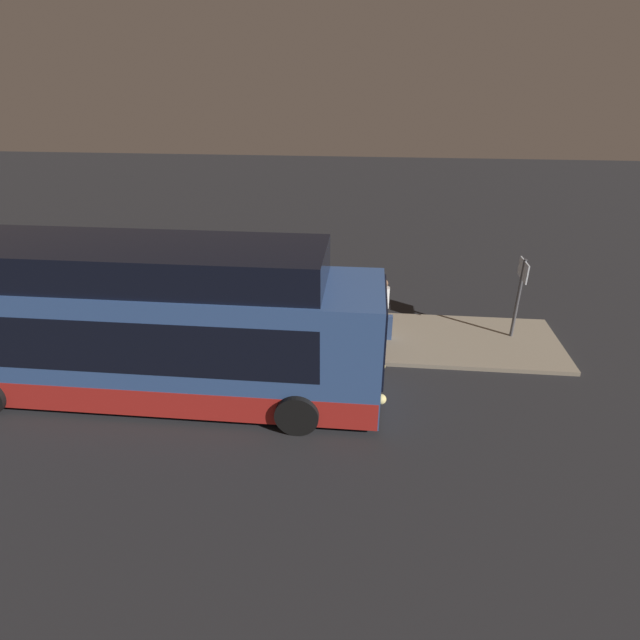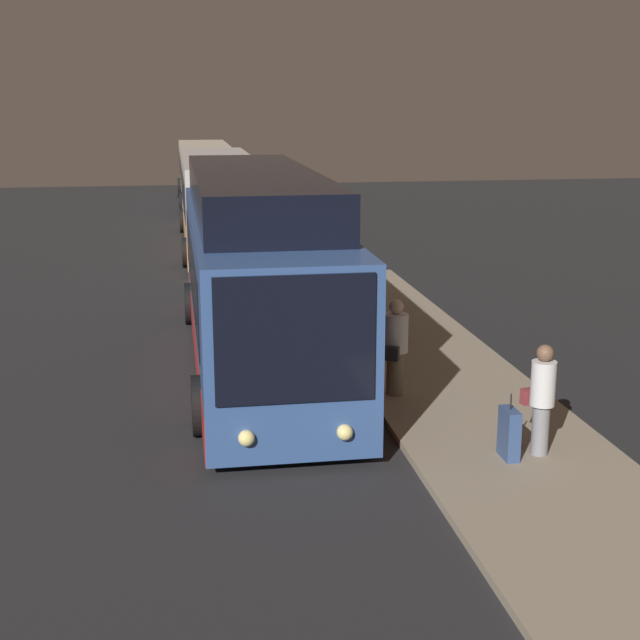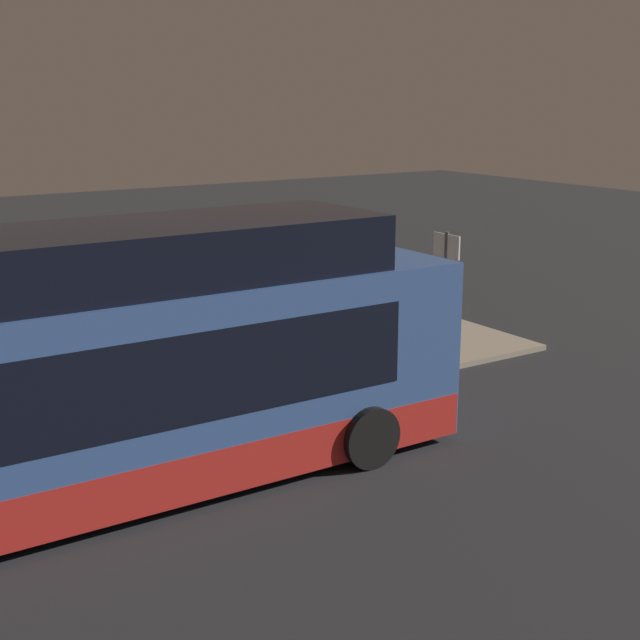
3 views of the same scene
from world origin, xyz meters
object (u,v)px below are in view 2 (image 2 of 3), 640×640
at_px(bus_second, 219,202).
at_px(bus_third, 205,175).
at_px(bus_lead, 257,278).
at_px(passenger_waiting, 542,395).
at_px(suitcase, 509,434).
at_px(passenger_boarding, 395,345).
at_px(trash_bin, 361,312).

height_order(bus_second, bus_third, bus_second).
distance_m(bus_lead, passenger_waiting, 6.98).
height_order(passenger_waiting, suitcase, passenger_waiting).
bearing_deg(suitcase, bus_lead, -152.11).
bearing_deg(bus_second, passenger_waiting, 9.98).
height_order(bus_third, passenger_boarding, bus_third).
bearing_deg(trash_bin, suitcase, 3.81).
distance_m(bus_second, suitcase, 21.22).
bearing_deg(bus_second, passenger_boarding, 7.03).
xyz_separation_m(passenger_waiting, suitcase, (0.08, -0.51, -0.54)).
bearing_deg(bus_lead, bus_second, 180.00).
relative_size(suitcase, trash_bin, 1.53).
distance_m(passenger_waiting, trash_bin, 8.07).
xyz_separation_m(bus_lead, suitcase, (5.98, 3.16, -1.26)).
bearing_deg(bus_third, bus_lead, 0.00).
bearing_deg(suitcase, bus_third, -174.72).
relative_size(passenger_waiting, suitcase, 1.71).
bearing_deg(bus_third, bus_second, 0.00).
xyz_separation_m(suitcase, trash_bin, (-8.07, -0.54, -0.05)).
height_order(bus_third, suitcase, bus_third).
distance_m(bus_third, passenger_waiting, 34.32).
xyz_separation_m(bus_third, passenger_waiting, (34.12, 3.67, -0.45)).
bearing_deg(passenger_waiting, bus_second, 84.49).
distance_m(bus_second, passenger_waiting, 21.19).
bearing_deg(bus_lead, bus_third, 180.00).
distance_m(bus_second, bus_third, 13.26).
distance_m(bus_third, suitcase, 34.37).
bearing_deg(bus_lead, trash_bin, 128.49).
relative_size(bus_third, passenger_waiting, 6.72).
distance_m(bus_lead, suitcase, 6.88).
height_order(passenger_boarding, trash_bin, passenger_boarding).
height_order(bus_second, passenger_boarding, bus_second).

